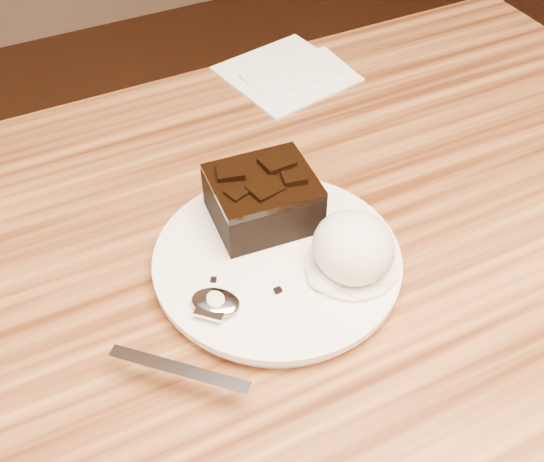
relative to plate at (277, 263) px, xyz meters
name	(u,v)px	position (x,y,z in m)	size (l,w,h in m)	color
plate	(277,263)	(0.00, 0.00, 0.00)	(0.22, 0.22, 0.02)	white
brownie	(263,201)	(0.01, 0.05, 0.03)	(0.09, 0.08, 0.04)	black
ice_cream_scoop	(353,247)	(0.05, -0.04, 0.03)	(0.07, 0.07, 0.06)	white
melt_puddle	(351,266)	(0.05, -0.04, 0.01)	(0.08, 0.08, 0.00)	silver
spoon	(216,303)	(-0.07, -0.03, 0.01)	(0.03, 0.16, 0.01)	silver
napkin	(286,73)	(0.15, 0.28, -0.01)	(0.14, 0.14, 0.01)	white
crumb_a	(278,290)	(-0.02, -0.04, 0.01)	(0.01, 0.01, 0.00)	black
crumb_b	(213,280)	(-0.06, 0.00, 0.01)	(0.01, 0.01, 0.00)	black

